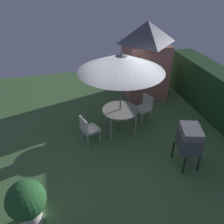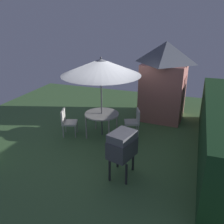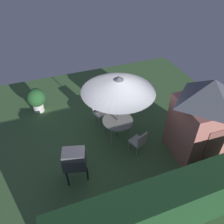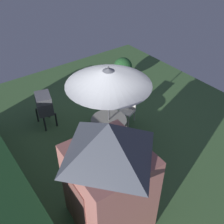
% 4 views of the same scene
% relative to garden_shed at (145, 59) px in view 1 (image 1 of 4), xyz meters
% --- Properties ---
extents(ground_plane, '(11.00, 11.00, 0.00)m').
position_rel_garden_shed_xyz_m(ground_plane, '(2.42, -1.62, -1.50)').
color(ground_plane, '#47703D').
extents(hedge_backdrop, '(5.82, 0.86, 1.61)m').
position_rel_garden_shed_xyz_m(hedge_backdrop, '(2.42, 1.88, -0.69)').
color(hedge_backdrop, '#193D1E').
rests_on(hedge_backdrop, ground).
extents(garden_shed, '(1.80, 1.73, 2.94)m').
position_rel_garden_shed_xyz_m(garden_shed, '(0.00, 0.00, 0.00)').
color(garden_shed, '#B26B60').
rests_on(garden_shed, ground).
extents(patio_table, '(1.12, 1.12, 0.79)m').
position_rel_garden_shed_xyz_m(patio_table, '(2.27, -1.65, -0.78)').
color(patio_table, '#B2ADA3').
rests_on(patio_table, ground).
extents(patio_umbrella, '(2.48, 2.48, 2.63)m').
position_rel_garden_shed_xyz_m(patio_umbrella, '(2.27, -1.65, 0.82)').
color(patio_umbrella, '#4C4C51').
rests_on(patio_umbrella, ground).
extents(bbq_grill, '(0.81, 0.67, 1.20)m').
position_rel_garden_shed_xyz_m(bbq_grill, '(4.18, -0.36, -0.65)').
color(bbq_grill, '#47474C').
rests_on(bbq_grill, ground).
extents(chair_near_shed, '(0.60, 0.60, 0.90)m').
position_rel_garden_shed_xyz_m(chair_near_shed, '(1.86, -0.65, -0.98)').
color(chair_near_shed, silver).
rests_on(chair_near_shed, ground).
extents(chair_far_side, '(0.58, 0.59, 0.90)m').
position_rel_garden_shed_xyz_m(chair_far_side, '(2.64, -2.74, -0.98)').
color(chair_far_side, silver).
rests_on(chair_far_side, ground).
extents(potted_plant_by_shed, '(0.79, 0.79, 1.10)m').
position_rel_garden_shed_xyz_m(potted_plant_by_shed, '(4.92, -4.32, -0.86)').
color(potted_plant_by_shed, silver).
rests_on(potted_plant_by_shed, ground).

